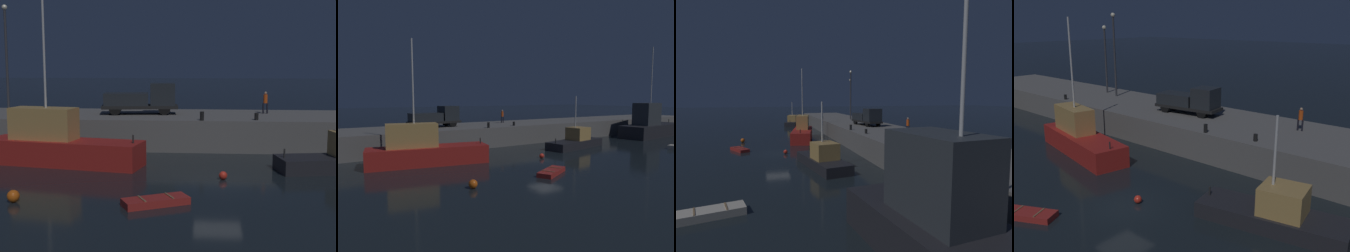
{
  "view_description": "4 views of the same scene",
  "coord_description": "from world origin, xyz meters",
  "views": [
    {
      "loc": [
        -0.6,
        -24.82,
        6.27
      ],
      "look_at": [
        -3.15,
        6.76,
        2.08
      ],
      "focal_mm": 52.21,
      "sensor_mm": 36.0,
      "label": 1
    },
    {
      "loc": [
        -17.36,
        -20.67,
        5.57
      ],
      "look_at": [
        2.02,
        9.67,
        2.2
      ],
      "focal_mm": 32.56,
      "sensor_mm": 36.0,
      "label": 2
    },
    {
      "loc": [
        31.29,
        -1.32,
        6.08
      ],
      "look_at": [
        -3.44,
        8.49,
        2.46
      ],
      "focal_mm": 30.42,
      "sensor_mm": 36.0,
      "label": 3
    },
    {
      "loc": [
        15.56,
        -12.81,
        10.05
      ],
      "look_at": [
        -2.29,
        7.59,
        2.69
      ],
      "focal_mm": 41.94,
      "sensor_mm": 36.0,
      "label": 4
    }
  ],
  "objects": [
    {
      "name": "ground_plane",
      "position": [
        0.0,
        0.0,
        0.0
      ],
      "size": [
        320.0,
        320.0,
        0.0
      ],
      "primitive_type": "plane",
      "color": "black"
    },
    {
      "name": "pier_quay",
      "position": [
        0.0,
        12.41,
        1.12
      ],
      "size": [
        78.08,
        8.23,
        2.24
      ],
      "color": "slate",
      "rests_on": "ground"
    },
    {
      "name": "fishing_boat_blue",
      "position": [
        7.38,
        3.54,
        0.75
      ],
      "size": [
        7.85,
        3.65,
        5.74
      ],
      "color": "#232328",
      "rests_on": "ground"
    },
    {
      "name": "fishing_boat_orange",
      "position": [
        -9.64,
        3.98,
        1.21
      ],
      "size": [
        10.07,
        4.32,
        10.26
      ],
      "color": "red",
      "rests_on": "ground"
    },
    {
      "name": "rowboat_white_mid",
      "position": [
        -2.82,
        -4.08,
        0.17
      ],
      "size": [
        3.1,
        2.3,
        0.37
      ],
      "color": "#B22823",
      "rests_on": "ground"
    },
    {
      "name": "mooring_buoy_near",
      "position": [
        0.29,
        0.84,
        0.22
      ],
      "size": [
        0.45,
        0.45,
        0.45
      ],
      "primitive_type": "sphere",
      "color": "red",
      "rests_on": "ground"
    },
    {
      "name": "lamp_post_west",
      "position": [
        -19.04,
        14.12,
        6.51
      ],
      "size": [
        0.44,
        0.44,
        7.24
      ],
      "color": "#38383D",
      "rests_on": "pier_quay"
    },
    {
      "name": "lamp_post_east",
      "position": [
        -16.66,
        13.44,
        7.17
      ],
      "size": [
        0.44,
        0.44,
        8.5
      ],
      "color": "#38383D",
      "rests_on": "pier_quay"
    },
    {
      "name": "utility_truck",
      "position": [
        -5.52,
        12.42,
        3.4
      ],
      "size": [
        5.99,
        2.6,
        2.38
      ],
      "color": "black",
      "rests_on": "pier_quay"
    },
    {
      "name": "dockworker",
      "position": [
        3.92,
        13.55,
        3.21
      ],
      "size": [
        0.45,
        0.37,
        1.71
      ],
      "color": "black",
      "rests_on": "pier_quay"
    },
    {
      "name": "bollard_west",
      "position": [
        -19.11,
        8.85,
        2.48
      ],
      "size": [
        0.28,
        0.28,
        0.49
      ],
      "primitive_type": "cylinder",
      "color": "black",
      "rests_on": "pier_quay"
    },
    {
      "name": "bollard_central",
      "position": [
        -0.95,
        8.62,
        2.54
      ],
      "size": [
        0.28,
        0.28,
        0.62
      ],
      "primitive_type": "cylinder",
      "color": "black",
      "rests_on": "pier_quay"
    },
    {
      "name": "bollard_east",
      "position": [
        2.82,
        9.18,
        2.48
      ],
      "size": [
        0.28,
        0.28,
        0.49
      ],
      "primitive_type": "cylinder",
      "color": "black",
      "rests_on": "pier_quay"
    }
  ]
}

